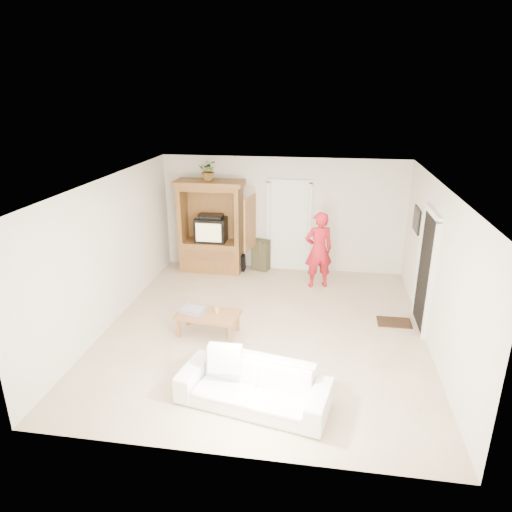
% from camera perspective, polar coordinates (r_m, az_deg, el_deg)
% --- Properties ---
extents(floor, '(6.00, 6.00, 0.00)m').
position_cam_1_polar(floor, '(8.16, 1.03, -9.14)').
color(floor, tan).
rests_on(floor, ground).
extents(ceiling, '(6.00, 6.00, 0.00)m').
position_cam_1_polar(ceiling, '(7.25, 1.16, 9.09)').
color(ceiling, white).
rests_on(ceiling, floor).
extents(wall_back, '(5.50, 0.00, 5.50)m').
position_cam_1_polar(wall_back, '(10.45, 3.34, 5.17)').
color(wall_back, silver).
rests_on(wall_back, floor).
extents(wall_front, '(5.50, 0.00, 5.50)m').
position_cam_1_polar(wall_front, '(4.95, -3.75, -12.73)').
color(wall_front, silver).
rests_on(wall_front, floor).
extents(wall_left, '(0.00, 6.00, 6.00)m').
position_cam_1_polar(wall_left, '(8.41, -17.82, 0.48)').
color(wall_left, silver).
rests_on(wall_left, floor).
extents(wall_right, '(0.00, 6.00, 6.00)m').
position_cam_1_polar(wall_right, '(7.76, 21.65, -1.62)').
color(wall_right, silver).
rests_on(wall_right, floor).
extents(armoire, '(1.82, 1.14, 2.10)m').
position_cam_1_polar(armoire, '(10.50, -5.49, 2.96)').
color(armoire, '#97612E').
rests_on(armoire, floor).
extents(door_back, '(0.85, 0.05, 2.04)m').
position_cam_1_polar(door_back, '(10.49, 4.11, 3.61)').
color(door_back, white).
rests_on(door_back, floor).
extents(doorway_right, '(0.05, 0.90, 2.04)m').
position_cam_1_polar(doorway_right, '(8.40, 20.43, -1.90)').
color(doorway_right, black).
rests_on(doorway_right, floor).
extents(framed_picture, '(0.03, 0.60, 0.48)m').
position_cam_1_polar(framed_picture, '(9.44, 19.46, 4.29)').
color(framed_picture, black).
rests_on(framed_picture, wall_right).
extents(doormat, '(0.60, 0.40, 0.02)m').
position_cam_1_polar(doormat, '(8.73, 16.88, -7.93)').
color(doormat, '#382316').
rests_on(doormat, floor).
extents(plant, '(0.44, 0.39, 0.45)m').
position_cam_1_polar(plant, '(10.15, -5.93, 10.59)').
color(plant, '#4C7238').
rests_on(plant, armoire).
extents(man, '(0.69, 0.56, 1.65)m').
position_cam_1_polar(man, '(9.64, 7.84, 0.76)').
color(man, '#B11722').
rests_on(man, floor).
extents(sofa, '(2.12, 1.17, 0.59)m').
position_cam_1_polar(sofa, '(6.28, -0.32, -15.86)').
color(sofa, white).
rests_on(sofa, floor).
extents(coffee_table, '(1.10, 0.66, 0.39)m').
position_cam_1_polar(coffee_table, '(7.90, -6.04, -7.46)').
color(coffee_table, '#A36738').
rests_on(coffee_table, floor).
extents(towel, '(0.43, 0.35, 0.08)m').
position_cam_1_polar(towel, '(7.93, -7.96, -6.71)').
color(towel, '#D34663').
rests_on(towel, coffee_table).
extents(candle, '(0.08, 0.08, 0.10)m').
position_cam_1_polar(candle, '(7.86, -4.95, -6.73)').
color(candle, tan).
rests_on(candle, coffee_table).
extents(backpack_black, '(0.32, 0.19, 0.38)m').
position_cam_1_polar(backpack_black, '(10.62, -2.22, -0.86)').
color(backpack_black, black).
rests_on(backpack_black, floor).
extents(backpack_olive, '(0.44, 0.37, 0.72)m').
position_cam_1_polar(backpack_olive, '(10.62, 0.61, 0.13)').
color(backpack_olive, '#47442B').
rests_on(backpack_olive, floor).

